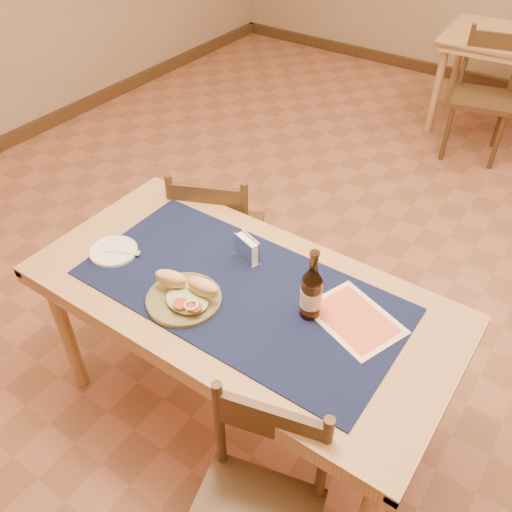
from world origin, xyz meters
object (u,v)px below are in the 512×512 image
Objects in this scene: sandwich_plate at (185,296)px; beer_bottle at (311,292)px; chair_main_far at (217,235)px; main_table at (241,307)px; napkin_holder at (247,249)px.

beer_bottle is (0.40, 0.20, 0.08)m from sandwich_plate.
sandwich_plate is at bearing -153.03° from beer_bottle.
beer_bottle is at bearing 26.97° from sandwich_plate.
chair_main_far is 3.09× the size of beer_bottle.
napkin_holder is (-0.08, 0.16, 0.14)m from main_table.
chair_main_far is 6.84× the size of napkin_holder.
beer_bottle is at bearing -30.51° from chair_main_far.
main_table is 0.22m from napkin_holder.
napkin_holder is at bearing 117.96° from main_table.
napkin_holder reaches higher than sandwich_plate.
chair_main_far is 0.84m from sandwich_plate.
sandwich_plate is 2.15× the size of napkin_holder.
napkin_holder is at bearing 162.06° from beer_bottle.
main_table is 0.76m from chair_main_far.
main_table is 5.69× the size of beer_bottle.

